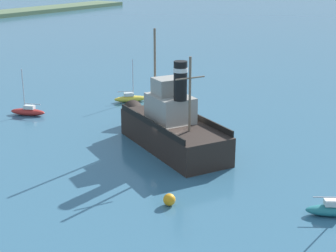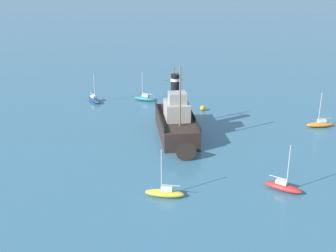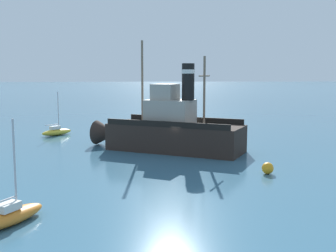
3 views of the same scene
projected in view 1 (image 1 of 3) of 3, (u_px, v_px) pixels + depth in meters
ground_plane at (170, 155)px, 42.71m from camera, size 600.00×600.00×0.00m
old_tugboat at (170, 127)px, 44.12m from camera, size 9.82×14.27×9.90m
sailboat_red at (28, 111)px, 53.70m from camera, size 2.38×3.94×4.90m
sailboat_yellow at (131, 98)px, 58.86m from camera, size 3.50×3.42×4.90m
sailboat_teal at (336, 209)px, 32.45m from camera, size 2.93×3.81×4.90m
mooring_buoy at (169, 200)px, 33.80m from camera, size 0.82×0.82×0.82m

